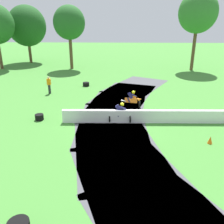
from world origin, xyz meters
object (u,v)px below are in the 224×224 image
tire_stack_mid_a (39,117)px  motorcycle_lead_orange (132,100)px  motorcycle_chase_black (121,113)px  tire_stack_near (86,84)px  traffic_cone (210,140)px  track_marshal (49,85)px

tire_stack_mid_a → motorcycle_lead_orange: bearing=23.4°
motorcycle_chase_black → tire_stack_mid_a: (-5.76, 0.15, -0.45)m
motorcycle_lead_orange → tire_stack_near: bearing=126.1°
tire_stack_mid_a → traffic_cone: traffic_cone is taller
tire_stack_mid_a → track_marshal: 6.48m
track_marshal → tire_stack_mid_a: bearing=-80.6°
motorcycle_lead_orange → tire_stack_mid_a: (-6.65, -2.88, -0.43)m
motorcycle_lead_orange → tire_stack_mid_a: size_ratio=2.88×
tire_stack_mid_a → motorcycle_chase_black: bearing=-1.5°
tire_stack_near → tire_stack_mid_a: bearing=-102.5°
tire_stack_mid_a → traffic_cone: bearing=-15.8°
motorcycle_chase_black → motorcycle_lead_orange: bearing=73.8°
tire_stack_near → tire_stack_mid_a: (-2.04, -9.20, 0.00)m
tire_stack_mid_a → track_marshal: (-1.06, 6.36, 0.62)m
tire_stack_near → track_marshal: bearing=-137.4°
traffic_cone → motorcycle_chase_black: bearing=150.3°
motorcycle_chase_black → traffic_cone: 5.89m
motorcycle_chase_black → tire_stack_mid_a: 5.78m
motorcycle_chase_black → tire_stack_mid_a: motorcycle_chase_black is taller
motorcycle_chase_black → tire_stack_near: motorcycle_chase_black is taller
motorcycle_lead_orange → track_marshal: bearing=155.7°
tire_stack_mid_a → track_marshal: size_ratio=0.37×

